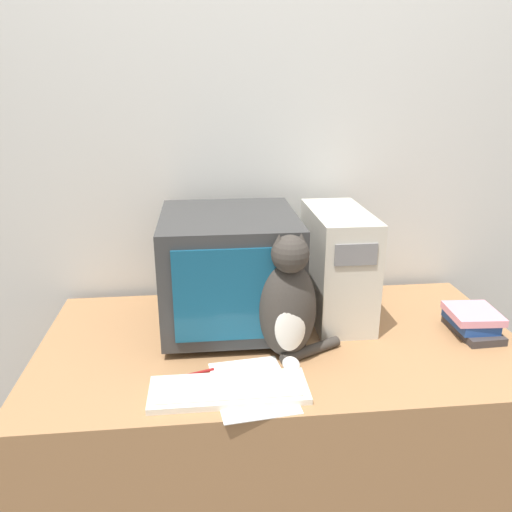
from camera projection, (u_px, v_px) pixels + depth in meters
name	position (u px, v px, depth m)	size (l,w,h in m)	color
wall_back	(265.00, 174.00, 1.97)	(7.00, 0.05, 2.50)	silver
desk	(279.00, 434.00, 1.80)	(1.59, 0.83, 0.78)	#9E7047
crt_monitor	(230.00, 269.00, 1.71)	(0.45, 0.48, 0.40)	#333333
computer_tower	(337.00, 264.00, 1.79)	(0.20, 0.42, 0.39)	beige
keyboard	(229.00, 390.00, 1.38)	(0.44, 0.16, 0.02)	silver
cat	(287.00, 305.00, 1.51)	(0.28, 0.21, 0.41)	#38332D
book_stack	(472.00, 321.00, 1.70)	(0.17, 0.21, 0.09)	#383333
pen	(192.00, 374.00, 1.46)	(0.13, 0.05, 0.01)	maroon
paper_sheet	(252.00, 387.00, 1.41)	(0.24, 0.32, 0.00)	white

